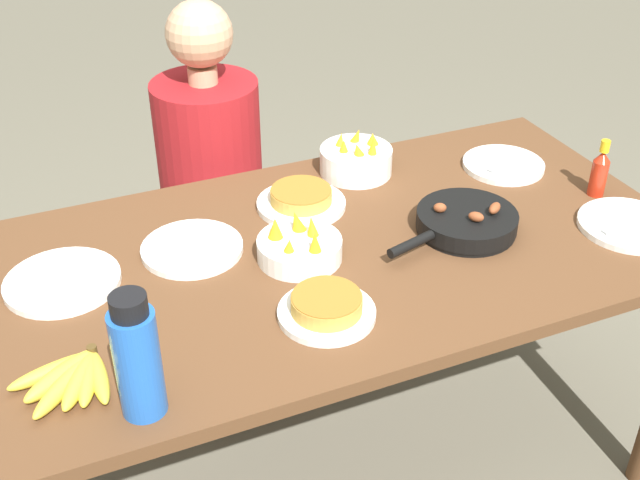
% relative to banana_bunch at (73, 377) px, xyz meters
% --- Properties ---
extents(ground_plane, '(14.00, 14.00, 0.00)m').
position_rel_banana_bunch_xyz_m(ground_plane, '(0.61, 0.24, -0.79)').
color(ground_plane, '#666051').
extents(dining_table, '(1.79, 0.89, 0.77)m').
position_rel_banana_bunch_xyz_m(dining_table, '(0.61, 0.24, -0.11)').
color(dining_table, brown).
rests_on(dining_table, ground_plane).
extents(banana_bunch, '(0.19, 0.17, 0.04)m').
position_rel_banana_bunch_xyz_m(banana_bunch, '(0.00, 0.00, 0.00)').
color(banana_bunch, yellow).
rests_on(banana_bunch, dining_table).
extents(skillet, '(0.38, 0.25, 0.08)m').
position_rel_banana_bunch_xyz_m(skillet, '(0.98, 0.17, 0.01)').
color(skillet, black).
rests_on(skillet, dining_table).
extents(frittata_plate_center, '(0.23, 0.23, 0.05)m').
position_rel_banana_bunch_xyz_m(frittata_plate_center, '(0.65, 0.44, 0.00)').
color(frittata_plate_center, white).
rests_on(frittata_plate_center, dining_table).
extents(frittata_plate_side, '(0.21, 0.21, 0.05)m').
position_rel_banana_bunch_xyz_m(frittata_plate_side, '(0.53, 0.00, 0.01)').
color(frittata_plate_side, white).
rests_on(frittata_plate_side, dining_table).
extents(empty_plate_near_front, '(0.23, 0.23, 0.02)m').
position_rel_banana_bunch_xyz_m(empty_plate_near_front, '(1.26, 0.42, -0.01)').
color(empty_plate_near_front, white).
rests_on(empty_plate_near_front, dining_table).
extents(empty_plate_far_left, '(0.24, 0.24, 0.02)m').
position_rel_banana_bunch_xyz_m(empty_plate_far_left, '(0.33, 0.35, -0.01)').
color(empty_plate_far_left, white).
rests_on(empty_plate_far_left, dining_table).
extents(empty_plate_far_right, '(0.26, 0.26, 0.02)m').
position_rel_banana_bunch_xyz_m(empty_plate_far_right, '(0.03, 0.34, -0.01)').
color(empty_plate_far_right, white).
rests_on(empty_plate_far_right, dining_table).
extents(empty_plate_mid_edge, '(0.25, 0.25, 0.02)m').
position_rel_banana_bunch_xyz_m(empty_plate_mid_edge, '(1.36, 0.03, -0.01)').
color(empty_plate_mid_edge, white).
rests_on(empty_plate_mid_edge, dining_table).
extents(fruit_bowl_mango, '(0.20, 0.20, 0.12)m').
position_rel_banana_bunch_xyz_m(fruit_bowl_mango, '(0.86, 0.56, 0.02)').
color(fruit_bowl_mango, white).
rests_on(fruit_bowl_mango, dining_table).
extents(fruit_bowl_citrus, '(0.20, 0.20, 0.10)m').
position_rel_banana_bunch_xyz_m(fruit_bowl_citrus, '(0.55, 0.23, 0.01)').
color(fruit_bowl_citrus, white).
rests_on(fruit_bowl_citrus, dining_table).
extents(water_bottle, '(0.08, 0.08, 0.26)m').
position_rel_banana_bunch_xyz_m(water_bottle, '(0.11, -0.12, 0.11)').
color(water_bottle, blue).
rests_on(water_bottle, dining_table).
extents(hot_sauce_bottle, '(0.04, 0.04, 0.16)m').
position_rel_banana_bunch_xyz_m(hot_sauce_bottle, '(1.40, 0.20, 0.05)').
color(hot_sauce_bottle, '#B72814').
rests_on(hot_sauce_bottle, dining_table).
extents(person_figure, '(0.35, 0.35, 1.20)m').
position_rel_banana_bunch_xyz_m(person_figure, '(0.53, 0.90, -0.29)').
color(person_figure, black).
rests_on(person_figure, ground_plane).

